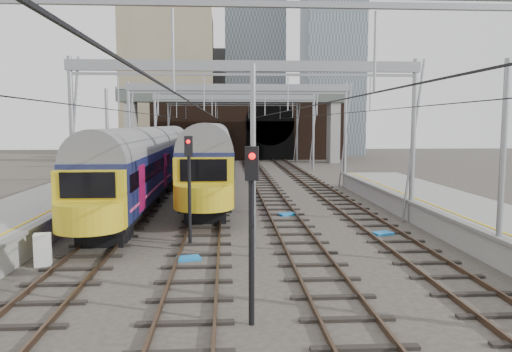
{
  "coord_description": "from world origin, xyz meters",
  "views": [
    {
      "loc": [
        -0.99,
        -15.98,
        4.88
      ],
      "look_at": [
        0.44,
        7.58,
        2.4
      ],
      "focal_mm": 35.0,
      "sensor_mm": 36.0,
      "label": 1
    }
  ],
  "objects": [
    {
      "name": "retaining_wall",
      "position": [
        1.4,
        51.93,
        4.33
      ],
      "size": [
        28.0,
        2.75,
        9.0
      ],
      "color": "black",
      "rests_on": "ground"
    },
    {
      "name": "overhead_line",
      "position": [
        0.0,
        21.49,
        6.57
      ],
      "size": [
        16.8,
        80.0,
        8.0
      ],
      "color": "gray",
      "rests_on": "ground"
    },
    {
      "name": "ground",
      "position": [
        0.0,
        0.0,
        0.0
      ],
      "size": [
        160.0,
        160.0,
        0.0
      ],
      "primitive_type": "plane",
      "color": "#38332D",
      "rests_on": "ground"
    },
    {
      "name": "city_skyline",
      "position": [
        2.73,
        70.48,
        17.09
      ],
      "size": [
        37.5,
        27.5,
        60.0
      ],
      "color": "tan",
      "rests_on": "ground"
    },
    {
      "name": "relay_cabinet",
      "position": [
        -7.31,
        1.25,
        0.56
      ],
      "size": [
        0.66,
        0.59,
        1.12
      ],
      "primitive_type": "cube",
      "rotation": [
        0.0,
        0.0,
        0.26
      ],
      "color": "silver",
      "rests_on": "ground"
    },
    {
      "name": "train_second",
      "position": [
        -6.0,
        17.92,
        2.42
      ],
      "size": [
        2.7,
        31.23,
        4.68
      ],
      "color": "black",
      "rests_on": "ground"
    },
    {
      "name": "train_main",
      "position": [
        -2.0,
        39.96,
        2.54
      ],
      "size": [
        2.88,
        66.52,
        4.92
      ],
      "color": "black",
      "rests_on": "ground"
    },
    {
      "name": "overbridge",
      "position": [
        0.0,
        46.0,
        7.27
      ],
      "size": [
        28.0,
        3.0,
        9.25
      ],
      "color": "gray",
      "rests_on": "ground"
    },
    {
      "name": "tracks",
      "position": [
        0.0,
        15.0,
        0.02
      ],
      "size": [
        14.4,
        80.0,
        0.22
      ],
      "color": "#4C3828",
      "rests_on": "ground"
    },
    {
      "name": "signal_near_centre",
      "position": [
        -0.38,
        -4.34,
        2.79
      ],
      "size": [
        0.33,
        0.45,
        4.36
      ],
      "rotation": [
        0.0,
        0.0,
        -0.16
      ],
      "color": "black",
      "rests_on": "ground"
    },
    {
      "name": "equip_cover_b",
      "position": [
        2.27,
        10.22,
        0.05
      ],
      "size": [
        1.08,
        0.95,
        0.11
      ],
      "primitive_type": "cube",
      "rotation": [
        0.0,
        0.0,
        0.43
      ],
      "color": "blue",
      "rests_on": "ground"
    },
    {
      "name": "equip_cover_a",
      "position": [
        -2.35,
        1.7,
        0.05
      ],
      "size": [
        0.96,
        0.79,
        0.1
      ],
      "primitive_type": "cube",
      "rotation": [
        0.0,
        0.0,
        0.27
      ],
      "color": "blue",
      "rests_on": "ground"
    },
    {
      "name": "equip_cover_c",
      "position": [
        5.93,
        5.31,
        0.05
      ],
      "size": [
        0.99,
        0.84,
        0.1
      ],
      "primitive_type": "cube",
      "rotation": [
        0.0,
        0.0,
        0.34
      ],
      "color": "blue",
      "rests_on": "ground"
    },
    {
      "name": "signal_near_left",
      "position": [
        -2.45,
        3.8,
        2.82
      ],
      "size": [
        0.34,
        0.45,
        4.41
      ],
      "rotation": [
        0.0,
        0.0,
        0.22
      ],
      "color": "black",
      "rests_on": "ground"
    }
  ]
}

